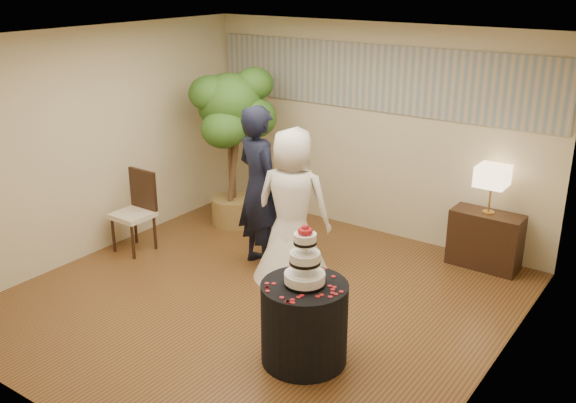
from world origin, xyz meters
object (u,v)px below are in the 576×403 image
Objects in this scene: cake_table at (304,323)px; wedding_cake at (305,255)px; side_chair at (132,213)px; table_lamp at (491,190)px; bride at (292,205)px; groom at (259,188)px; ficus_tree at (231,147)px; console at (485,240)px.

cake_table is 1.38× the size of wedding_cake.
cake_table is 0.77× the size of side_chair.
cake_table is 3.04m from table_lamp.
bride is 3.11× the size of wedding_cake.
wedding_cake reaches higher than table_lamp.
bride reaches higher than table_lamp.
groom is at bearing -146.38° from table_lamp.
ficus_tree reaches higher than groom.
console is at bearing 76.66° from wedding_cake.
console is 0.37× the size of ficus_tree.
side_chair reaches higher than cake_table.
ficus_tree is at bearing 140.28° from wedding_cake.
table_lamp is 4.40m from side_chair.
wedding_cake is at bearing -102.39° from console.
wedding_cake is (0.00, -0.00, 0.68)m from cake_table.
console is (0.69, 2.91, -0.72)m from wedding_cake.
side_chair is (-3.83, -2.11, -0.47)m from table_lamp.
ficus_tree is at bearing -168.80° from table_lamp.
side_chair is (-1.57, -0.60, -0.47)m from groom.
table_lamp is 0.26× the size of ficus_tree.
table_lamp is at bearing 0.00° from console.
groom is 1.40m from ficus_tree.
wedding_cake is at bearing -39.72° from ficus_tree.
bride is 2.14× the size of console.
wedding_cake is at bearing -90.00° from cake_table.
groom reaches higher than console.
side_chair is at bearing 165.75° from cake_table.
wedding_cake is at bearing -103.34° from table_lamp.
table_lamp is (2.26, 1.50, -0.00)m from groom.
groom reaches higher than cake_table.
bride is at bearing -137.73° from console.
cake_table is at bearing 112.20° from bride.
ficus_tree is (-3.38, -0.67, 0.14)m from table_lamp.
groom is 3.41× the size of table_lamp.
wedding_cake reaches higher than side_chair.
wedding_cake is at bearing 158.04° from groom.
wedding_cake is 2.99m from table_lamp.
console is at bearing -126.66° from groom.
table_lamp is 0.56× the size of side_chair.
table_lamp is (0.00, 0.00, 0.64)m from console.
table_lamp reaches higher than side_chair.
bride reaches higher than console.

